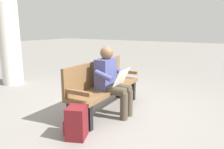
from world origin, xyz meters
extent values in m
plane|color=gray|center=(0.00, 0.00, 0.00)|extent=(40.00, 40.00, 0.00)
cube|color=brown|center=(0.00, 0.00, 0.42)|extent=(1.83, 0.59, 0.06)
cube|color=brown|center=(0.01, -0.21, 0.68)|extent=(1.80, 0.16, 0.45)
cube|color=brown|center=(-0.85, -0.05, 0.57)|extent=(0.09, 0.48, 0.06)
cube|color=brown|center=(0.85, 0.05, 0.57)|extent=(0.09, 0.48, 0.06)
cube|color=black|center=(-0.80, -0.05, 0.20)|extent=(0.11, 0.44, 0.39)
cube|color=black|center=(0.80, 0.05, 0.20)|extent=(0.11, 0.44, 0.39)
cube|color=#474C84|center=(0.10, 0.06, 0.71)|extent=(0.41, 0.24, 0.52)
sphere|color=brown|center=(0.10, 0.08, 1.07)|extent=(0.22, 0.22, 0.22)
cylinder|color=#4C4233|center=(-0.01, 0.26, 0.47)|extent=(0.18, 0.43, 0.15)
cylinder|color=#4C4233|center=(0.19, 0.27, 0.47)|extent=(0.18, 0.43, 0.15)
cylinder|color=#4C4233|center=(-0.02, 0.45, 0.23)|extent=(0.13, 0.13, 0.45)
cylinder|color=#4C4233|center=(0.18, 0.46, 0.23)|extent=(0.13, 0.13, 0.45)
cylinder|color=#474C84|center=(-0.14, 0.14, 0.74)|extent=(0.11, 0.32, 0.18)
cylinder|color=#474C84|center=(0.34, 0.17, 0.74)|extent=(0.11, 0.32, 0.18)
cube|color=silver|center=(0.09, 0.36, 0.68)|extent=(0.41, 0.16, 0.27)
cube|color=maroon|center=(1.05, 0.22, 0.22)|extent=(0.37, 0.34, 0.45)
cube|color=maroon|center=(1.11, 0.09, 0.16)|extent=(0.20, 0.12, 0.20)
cylinder|color=silver|center=(-0.28, -3.22, 1.73)|extent=(0.52, 0.52, 3.47)
camera|label=1|loc=(3.12, 2.10, 1.48)|focal=34.98mm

